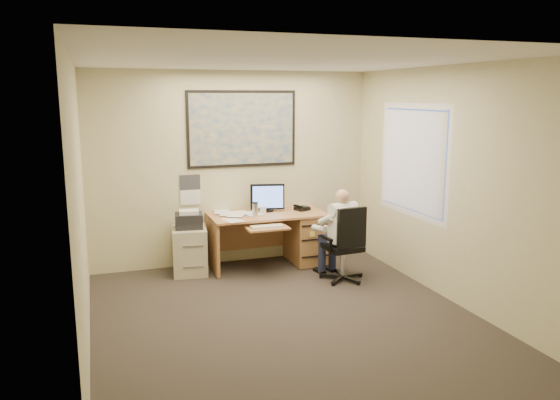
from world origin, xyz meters
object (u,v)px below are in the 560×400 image
object	(u,v)px
filing_cabinet	(190,246)
office_chair	(344,259)
desk	(289,233)
person	(342,235)

from	to	relation	value
filing_cabinet	office_chair	world-z (taller)	office_chair
desk	person	size ratio (longest dim) A/B	1.35
desk	office_chair	world-z (taller)	desk
filing_cabinet	desk	bearing A→B (deg)	6.90
desk	filing_cabinet	size ratio (longest dim) A/B	1.84
desk	office_chair	bearing A→B (deg)	-67.18
person	office_chair	bearing A→B (deg)	-104.68
desk	office_chair	distance (m)	1.04
office_chair	person	world-z (taller)	person
filing_cabinet	person	xyz separation A→B (m)	(1.82, -0.89, 0.22)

